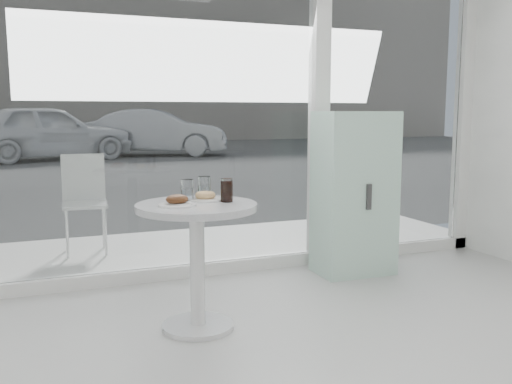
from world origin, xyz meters
name	(u,v)px	position (x,y,z in m)	size (l,w,h in m)	color
storefront	(226,60)	(0.07, 3.00, 1.71)	(5.00, 0.14, 3.00)	white
main_table	(197,240)	(-0.50, 1.90, 0.55)	(0.72, 0.72, 0.77)	silver
patio_deck	(193,248)	(0.00, 3.80, 0.03)	(5.60, 1.60, 0.05)	white
street	(79,157)	(0.00, 16.00, 0.00)	(40.00, 24.00, 0.00)	#333333
far_building	(56,48)	(0.00, 25.00, 4.00)	(40.00, 2.00, 8.00)	gray
mint_cabinet	(354,193)	(1.03, 2.61, 0.66)	(0.62, 0.43, 1.31)	#A1CEB6
patio_chair	(84,197)	(-0.95, 3.98, 0.55)	(0.41, 0.41, 0.88)	silver
car_white	(47,132)	(-0.86, 15.30, 0.77)	(1.81, 4.50, 1.53)	silver
car_silver	(157,132)	(2.28, 15.86, 0.70)	(1.48, 4.24, 1.40)	#999BA0
plate_fritter	(178,201)	(-0.62, 1.86, 0.80)	(0.22, 0.22, 0.07)	silver
plate_donut	(205,197)	(-0.41, 2.00, 0.79)	(0.21, 0.21, 0.05)	silver
water_tumbler_a	(187,191)	(-0.52, 2.04, 0.83)	(0.08, 0.08, 0.13)	white
water_tumbler_b	(204,188)	(-0.38, 2.13, 0.83)	(0.08, 0.08, 0.13)	white
cola_glass	(227,191)	(-0.31, 1.90, 0.84)	(0.07, 0.07, 0.14)	white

